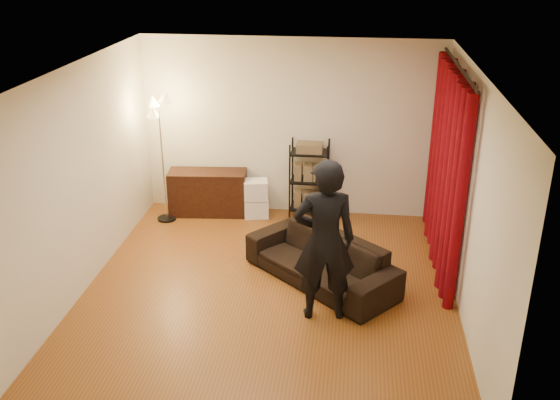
# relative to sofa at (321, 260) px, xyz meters

# --- Properties ---
(floor) EXTENTS (5.00, 5.00, 0.00)m
(floor) POSITION_rel_sofa_xyz_m (-0.61, -0.35, -0.30)
(floor) COLOR brown
(floor) RESTS_ON ground
(ceiling) EXTENTS (5.00, 5.00, 0.00)m
(ceiling) POSITION_rel_sofa_xyz_m (-0.61, -0.35, 2.40)
(ceiling) COLOR white
(ceiling) RESTS_ON ground
(wall_back) EXTENTS (5.00, 0.00, 5.00)m
(wall_back) POSITION_rel_sofa_xyz_m (-0.61, 2.15, 1.05)
(wall_back) COLOR silver
(wall_back) RESTS_ON ground
(wall_front) EXTENTS (5.00, 0.00, 5.00)m
(wall_front) POSITION_rel_sofa_xyz_m (-0.61, -2.85, 1.05)
(wall_front) COLOR silver
(wall_front) RESTS_ON ground
(wall_left) EXTENTS (0.00, 5.00, 5.00)m
(wall_left) POSITION_rel_sofa_xyz_m (-2.86, -0.35, 1.05)
(wall_left) COLOR silver
(wall_left) RESTS_ON ground
(wall_right) EXTENTS (0.00, 5.00, 5.00)m
(wall_right) POSITION_rel_sofa_xyz_m (1.64, -0.35, 1.05)
(wall_right) COLOR silver
(wall_right) RESTS_ON ground
(curtain_rod) EXTENTS (0.04, 2.65, 0.04)m
(curtain_rod) POSITION_rel_sofa_xyz_m (1.54, 0.78, 2.28)
(curtain_rod) COLOR black
(curtain_rod) RESTS_ON wall_right
(curtain) EXTENTS (0.22, 2.65, 2.55)m
(curtain) POSITION_rel_sofa_xyz_m (1.52, 0.78, 0.98)
(curtain) COLOR #730307
(curtain) RESTS_ON ground
(sofa) EXTENTS (2.05, 1.93, 0.59)m
(sofa) POSITION_rel_sofa_xyz_m (0.00, 0.00, 0.00)
(sofa) COLOR black
(sofa) RESTS_ON ground
(person) EXTENTS (0.76, 0.57, 1.89)m
(person) POSITION_rel_sofa_xyz_m (0.07, -0.77, 0.65)
(person) COLOR black
(person) RESTS_ON ground
(media_cabinet) EXTENTS (1.22, 0.55, 0.69)m
(media_cabinet) POSITION_rel_sofa_xyz_m (-1.88, 1.88, 0.05)
(media_cabinet) COLOR #33180D
(media_cabinet) RESTS_ON ground
(storage_boxes) EXTENTS (0.42, 0.36, 0.61)m
(storage_boxes) POSITION_rel_sofa_xyz_m (-1.12, 1.83, 0.01)
(storage_boxes) COLOR white
(storage_boxes) RESTS_ON ground
(wire_shelf) EXTENTS (0.57, 0.41, 1.21)m
(wire_shelf) POSITION_rel_sofa_xyz_m (-0.31, 1.93, 0.31)
(wire_shelf) COLOR black
(wire_shelf) RESTS_ON ground
(floor_lamp) EXTENTS (0.41, 0.41, 1.93)m
(floor_lamp) POSITION_rel_sofa_xyz_m (-2.46, 1.56, 0.67)
(floor_lamp) COLOR silver
(floor_lamp) RESTS_ON ground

